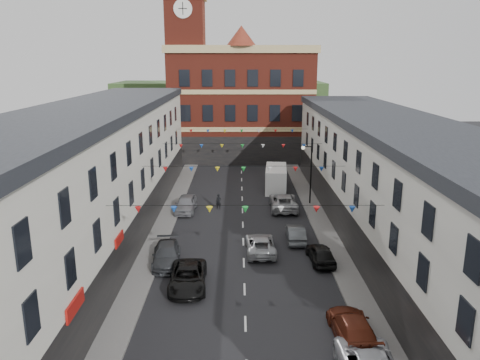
{
  "coord_description": "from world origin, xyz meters",
  "views": [
    {
      "loc": [
        -0.37,
        -30.95,
        14.07
      ],
      "look_at": [
        -0.25,
        6.67,
        4.42
      ],
      "focal_mm": 35.0,
      "sensor_mm": 36.0,
      "label": 1
    }
  ],
  "objects_px": {
    "car_left_e": "(186,204)",
    "car_right_e": "(296,234)",
    "car_left_c": "(188,277)",
    "car_right_f": "(283,202)",
    "white_van": "(276,179)",
    "street_lamp": "(309,167)",
    "car_left_d": "(166,255)",
    "moving_car": "(260,244)",
    "pedestrian": "(219,202)",
    "car_right_d": "(321,254)",
    "car_right_c": "(353,328)"
  },
  "relations": [
    {
      "from": "white_van",
      "to": "pedestrian",
      "type": "bearing_deg",
      "value": -126.23
    },
    {
      "from": "street_lamp",
      "to": "car_left_e",
      "type": "relative_size",
      "value": 1.32
    },
    {
      "from": "car_left_d",
      "to": "car_right_f",
      "type": "relative_size",
      "value": 0.85
    },
    {
      "from": "street_lamp",
      "to": "pedestrian",
      "type": "bearing_deg",
      "value": -170.37
    },
    {
      "from": "car_left_e",
      "to": "car_right_f",
      "type": "distance_m",
      "value": 9.43
    },
    {
      "from": "car_right_c",
      "to": "white_van",
      "type": "bearing_deg",
      "value": -88.16
    },
    {
      "from": "street_lamp",
      "to": "car_right_c",
      "type": "xyz_separation_m",
      "value": [
        -1.05,
        -23.57,
        -3.19
      ]
    },
    {
      "from": "car_right_c",
      "to": "pedestrian",
      "type": "bearing_deg",
      "value": -71.99
    },
    {
      "from": "car_left_e",
      "to": "car_right_c",
      "type": "xyz_separation_m",
      "value": [
        10.91,
        -21.32,
        -0.06
      ]
    },
    {
      "from": "white_van",
      "to": "street_lamp",
      "type": "bearing_deg",
      "value": -58.73
    },
    {
      "from": "car_left_d",
      "to": "pedestrian",
      "type": "height_order",
      "value": "pedestrian"
    },
    {
      "from": "car_left_d",
      "to": "car_right_d",
      "type": "bearing_deg",
      "value": -4.48
    },
    {
      "from": "car_right_d",
      "to": "white_van",
      "type": "bearing_deg",
      "value": -88.94
    },
    {
      "from": "car_left_c",
      "to": "car_left_e",
      "type": "xyz_separation_m",
      "value": [
        -1.81,
        15.46,
        0.08
      ]
    },
    {
      "from": "car_left_e",
      "to": "car_left_d",
      "type": "bearing_deg",
      "value": -88.34
    },
    {
      "from": "car_right_c",
      "to": "white_van",
      "type": "height_order",
      "value": "white_van"
    },
    {
      "from": "car_right_d",
      "to": "car_right_f",
      "type": "height_order",
      "value": "car_right_f"
    },
    {
      "from": "car_right_f",
      "to": "car_left_c",
      "type": "bearing_deg",
      "value": 65.41
    },
    {
      "from": "car_left_d",
      "to": "car_right_d",
      "type": "xyz_separation_m",
      "value": [
        11.0,
        0.2,
        -0.01
      ]
    },
    {
      "from": "car_left_d",
      "to": "moving_car",
      "type": "relative_size",
      "value": 0.99
    },
    {
      "from": "white_van",
      "to": "car_right_d",
      "type": "bearing_deg",
      "value": -80.2
    },
    {
      "from": "street_lamp",
      "to": "car_right_e",
      "type": "relative_size",
      "value": 1.54
    },
    {
      "from": "moving_car",
      "to": "pedestrian",
      "type": "height_order",
      "value": "pedestrian"
    },
    {
      "from": "car_right_e",
      "to": "car_left_d",
      "type": "bearing_deg",
      "value": 25.09
    },
    {
      "from": "car_left_c",
      "to": "car_right_c",
      "type": "bearing_deg",
      "value": -35.24
    },
    {
      "from": "car_left_e",
      "to": "car_left_c",
      "type": "bearing_deg",
      "value": -81.25
    },
    {
      "from": "car_left_d",
      "to": "car_right_e",
      "type": "bearing_deg",
      "value": 18.41
    },
    {
      "from": "car_right_f",
      "to": "pedestrian",
      "type": "bearing_deg",
      "value": 0.17
    },
    {
      "from": "car_right_e",
      "to": "car_right_f",
      "type": "relative_size",
      "value": 0.71
    },
    {
      "from": "car_left_e",
      "to": "car_right_f",
      "type": "xyz_separation_m",
      "value": [
        9.4,
        0.7,
        -0.01
      ]
    },
    {
      "from": "street_lamp",
      "to": "car_right_e",
      "type": "distance_m",
      "value": 10.64
    },
    {
      "from": "pedestrian",
      "to": "white_van",
      "type": "bearing_deg",
      "value": 64.77
    },
    {
      "from": "car_right_d",
      "to": "moving_car",
      "type": "xyz_separation_m",
      "value": [
        -4.24,
        1.83,
        -0.01
      ]
    },
    {
      "from": "street_lamp",
      "to": "car_left_d",
      "type": "bearing_deg",
      "value": -130.42
    },
    {
      "from": "car_left_d",
      "to": "car_left_e",
      "type": "height_order",
      "value": "car_left_e"
    },
    {
      "from": "car_left_e",
      "to": "moving_car",
      "type": "height_order",
      "value": "car_left_e"
    },
    {
      "from": "car_right_d",
      "to": "car_right_e",
      "type": "relative_size",
      "value": 1.01
    },
    {
      "from": "car_left_e",
      "to": "moving_car",
      "type": "relative_size",
      "value": 0.96
    },
    {
      "from": "street_lamp",
      "to": "car_right_c",
      "type": "relative_size",
      "value": 1.23
    },
    {
      "from": "car_right_c",
      "to": "moving_car",
      "type": "xyz_separation_m",
      "value": [
        -4.24,
        11.45,
        -0.05
      ]
    },
    {
      "from": "car_left_d",
      "to": "car_right_f",
      "type": "distance_m",
      "value": 15.77
    },
    {
      "from": "car_left_d",
      "to": "moving_car",
      "type": "bearing_deg",
      "value": 11.19
    },
    {
      "from": "car_right_e",
      "to": "car_right_f",
      "type": "bearing_deg",
      "value": -87.37
    },
    {
      "from": "car_right_e",
      "to": "pedestrian",
      "type": "xyz_separation_m",
      "value": [
        -6.52,
        8.34,
        0.11
      ]
    },
    {
      "from": "white_van",
      "to": "car_right_c",
      "type": "bearing_deg",
      "value": -81.85
    },
    {
      "from": "car_left_e",
      "to": "car_right_e",
      "type": "xyz_separation_m",
      "value": [
        9.61,
        -7.6,
        -0.13
      ]
    },
    {
      "from": "car_right_c",
      "to": "moving_car",
      "type": "bearing_deg",
      "value": -71.19
    },
    {
      "from": "street_lamp",
      "to": "car_left_e",
      "type": "height_order",
      "value": "street_lamp"
    },
    {
      "from": "car_left_e",
      "to": "car_right_e",
      "type": "bearing_deg",
      "value": -36.27
    },
    {
      "from": "car_left_c",
      "to": "car_right_f",
      "type": "bearing_deg",
      "value": 62.4
    }
  ]
}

